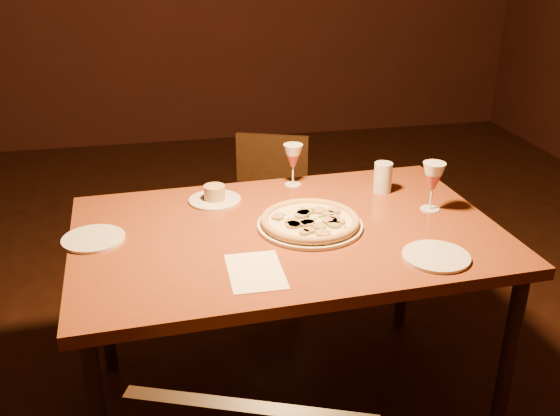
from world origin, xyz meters
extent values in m
plane|color=black|center=(0.00, 0.00, 0.00)|extent=(7.00, 7.00, 0.00)
cube|color=brown|center=(0.17, -0.01, 0.76)|extent=(1.49, 1.00, 0.04)
cylinder|color=black|center=(-0.51, 0.37, 0.37)|extent=(0.05, 0.05, 0.74)
cylinder|color=black|center=(0.85, -0.39, 0.37)|extent=(0.05, 0.05, 0.74)
cylinder|color=black|center=(0.82, 0.42, 0.37)|extent=(0.05, 0.05, 0.74)
cube|color=black|center=(0.27, 0.91, 0.40)|extent=(0.48, 0.48, 0.04)
cube|color=black|center=(0.33, 1.07, 0.60)|extent=(0.36, 0.16, 0.36)
cylinder|color=black|center=(0.07, 0.83, 0.19)|extent=(0.03, 0.03, 0.38)
cylinder|color=black|center=(0.18, 1.11, 0.19)|extent=(0.03, 0.03, 0.38)
cylinder|color=black|center=(0.36, 0.72, 0.19)|extent=(0.03, 0.03, 0.38)
cylinder|color=black|center=(0.47, 1.00, 0.19)|extent=(0.03, 0.03, 0.38)
cylinder|color=silver|center=(0.25, -0.01, 0.79)|extent=(0.37, 0.37, 0.01)
cylinder|color=beige|center=(0.25, -0.01, 0.80)|extent=(0.33, 0.33, 0.01)
torus|color=tan|center=(0.25, -0.01, 0.81)|extent=(0.34, 0.34, 0.03)
cylinder|color=silver|center=(-0.05, 0.28, 0.78)|extent=(0.20, 0.20, 0.01)
cylinder|color=tan|center=(-0.05, 0.28, 0.81)|extent=(0.08, 0.08, 0.05)
cylinder|color=silver|center=(0.61, 0.24, 0.84)|extent=(0.07, 0.07, 0.12)
cylinder|color=silver|center=(-0.48, 0.04, 0.78)|extent=(0.21, 0.21, 0.01)
cylinder|color=silver|center=(0.59, -0.31, 0.78)|extent=(0.21, 0.21, 0.01)
cube|color=white|center=(0.01, -0.28, 0.78)|extent=(0.17, 0.24, 0.00)
camera|label=1|loc=(-0.25, -1.90, 1.72)|focal=40.00mm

